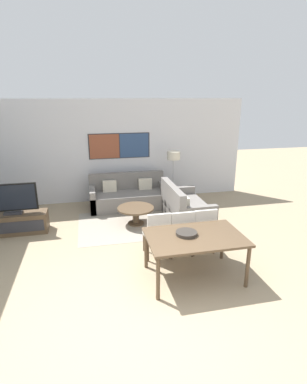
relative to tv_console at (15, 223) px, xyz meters
The scene contains 14 objects.
ground_plane 4.04m from the tv_console, 54.17° to the right, with size 24.00×24.00×0.00m, color #9E896B.
wall_back 3.19m from the tv_console, 37.04° to the left, with size 7.46×0.09×2.80m.
area_rug 2.65m from the tv_console, ahead, with size 2.63×1.85×0.01m.
tv_console is the anchor object (origin of this frame).
television 0.55m from the tv_console, 90.00° to the left, with size 1.05×0.20×0.67m.
sofa_main 2.87m from the tv_console, 23.00° to the left, with size 2.04×0.89×0.88m.
sofa_side 3.80m from the tv_console, ahead, with size 0.89×1.60×0.88m.
coffee_table 2.64m from the tv_console, ahead, with size 0.84×0.84×0.41m.
dining_table 4.06m from the tv_console, 37.15° to the right, with size 1.54×1.01×0.74m.
dining_chair_left 3.26m from the tv_console, 31.23° to the right, with size 0.46×0.46×0.90m.
dining_chair_centre 3.65m from the tv_console, 27.95° to the right, with size 0.46×0.46×0.90m.
dining_chair_right 4.03m from the tv_console, 24.82° to the right, with size 0.46×0.46×0.90m.
fruit_bowl 3.93m from the tv_console, 37.45° to the right, with size 0.34×0.34×0.05m.
floor_lamp 4.22m from the tv_console, 17.21° to the left, with size 0.35×0.35×1.44m.
Camera 1 is at (-0.73, -3.22, 2.85)m, focal length 28.00 mm.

